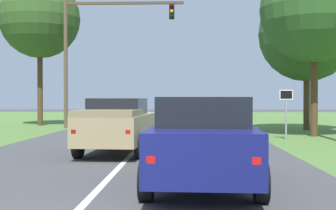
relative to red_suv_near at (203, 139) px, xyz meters
The scene contains 8 objects.
ground_plane 8.17m from the red_suv_near, 105.39° to the left, with size 120.00×120.00×0.00m, color #424244.
red_suv_near is the anchor object (origin of this frame).
pickup_truck_lead 6.44m from the red_suv_near, 114.16° to the left, with size 2.41×5.62×1.85m.
traffic_light 20.17m from the red_suv_near, 107.64° to the left, with size 7.46×0.40×8.34m.
keep_moving_sign 11.86m from the red_suv_near, 69.47° to the left, with size 0.60×0.09×2.37m.
oak_tree_right 19.21m from the red_suv_near, 68.92° to the left, with size 5.59×5.59×8.43m.
extra_tree_1 15.10m from the red_suv_near, 65.46° to the left, with size 5.27×5.27×8.86m.
extra_tree_2 24.53m from the red_suv_near, 115.60° to the left, with size 5.42×5.42×10.02m.
Camera 1 is at (1.76, -5.41, 1.85)m, focal length 49.56 mm.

